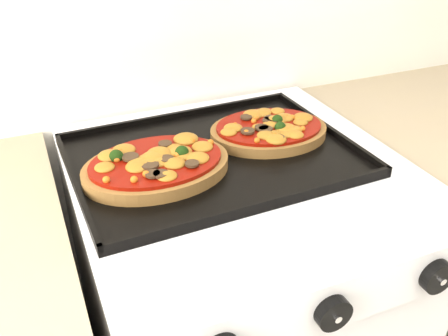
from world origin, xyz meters
name	(u,v)px	position (x,y,z in m)	size (l,w,h in m)	color
stove	(236,335)	(0.02, 1.70, 0.46)	(0.60, 0.60, 0.91)	silver
control_panel	(332,301)	(0.02, 1.39, 0.85)	(0.60, 0.02, 0.09)	silver
knob_center	(333,313)	(0.01, 1.37, 0.85)	(0.05, 0.05, 0.02)	black
knob_right	(437,277)	(0.19, 1.37, 0.85)	(0.05, 0.05, 0.02)	black
baking_tray	(213,154)	(-0.02, 1.73, 0.92)	(0.51, 0.38, 0.02)	black
pizza_left	(156,164)	(-0.13, 1.71, 0.94)	(0.26, 0.19, 0.04)	brown
pizza_right	(269,129)	(0.11, 1.76, 0.94)	(0.23, 0.18, 0.03)	brown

